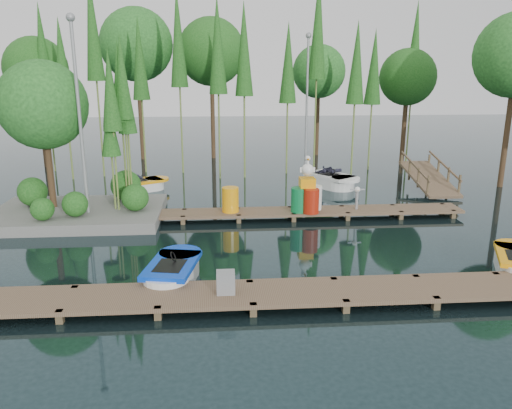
{
  "coord_description": "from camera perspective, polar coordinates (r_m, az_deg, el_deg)",
  "views": [
    {
      "loc": [
        -0.74,
        -15.43,
        5.44
      ],
      "look_at": [
        0.5,
        0.5,
        1.1
      ],
      "focal_mm": 35.0,
      "sensor_mm": 36.0,
      "label": 1
    }
  ],
  "objects": [
    {
      "name": "lamp_island",
      "position": [
        18.59,
        -19.63,
        10.7
      ],
      "size": [
        0.3,
        0.3,
        7.25
      ],
      "color": "gray",
      "rests_on": "ground"
    },
    {
      "name": "seagull_post",
      "position": [
        19.22,
        11.48,
        1.18
      ],
      "size": [
        0.54,
        0.29,
        0.87
      ],
      "color": "gray",
      "rests_on": "far_dock"
    },
    {
      "name": "island",
      "position": [
        19.66,
        -21.03,
        7.61
      ],
      "size": [
        6.2,
        4.2,
        6.75
      ],
      "color": "slate",
      "rests_on": "ground"
    },
    {
      "name": "boat_white_far",
      "position": [
        24.05,
        8.53,
        2.71
      ],
      "size": [
        2.78,
        3.14,
        1.38
      ],
      "rotation": [
        0.0,
        0.0,
        -0.25
      ],
      "color": "white",
      "rests_on": "ground"
    },
    {
      "name": "drum_cluster",
      "position": [
        18.64,
        5.94,
        1.06
      ],
      "size": [
        1.21,
        1.11,
        2.09
      ],
      "color": "#0C7338",
      "rests_on": "far_dock"
    },
    {
      "name": "boat_yellow_far",
      "position": [
        23.67,
        -12.9,
        2.16
      ],
      "size": [
        2.64,
        2.16,
        1.21
      ],
      "rotation": [
        0.0,
        0.0,
        0.18
      ],
      "color": "white",
      "rests_on": "ground"
    },
    {
      "name": "boat_blue",
      "position": [
        13.47,
        -9.47,
        -7.67
      ],
      "size": [
        1.63,
        2.76,
        0.87
      ],
      "rotation": [
        0.0,
        0.0,
        -0.19
      ],
      "color": "white",
      "rests_on": "ground"
    },
    {
      "name": "yellow_barrel",
      "position": [
        18.54,
        -2.95,
        0.56
      ],
      "size": [
        0.62,
        0.62,
        0.93
      ],
      "primitive_type": "cylinder",
      "color": "#FDA10D",
      "rests_on": "far_dock"
    },
    {
      "name": "utility_cabinet",
      "position": [
        11.97,
        -3.48,
        -8.87
      ],
      "size": [
        0.44,
        0.37,
        0.53
      ],
      "primitive_type": "cube",
      "color": "gray",
      "rests_on": "near_dock"
    },
    {
      "name": "tree_screen",
      "position": [
        26.07,
        -7.61,
        16.56
      ],
      "size": [
        34.42,
        18.53,
        10.31
      ],
      "color": "#442F1D",
      "rests_on": "ground"
    },
    {
      "name": "near_dock",
      "position": [
        12.13,
        -0.54,
        -10.22
      ],
      "size": [
        18.0,
        1.5,
        0.5
      ],
      "color": "brown",
      "rests_on": "ground"
    },
    {
      "name": "lamp_rear",
      "position": [
        26.88,
        5.86,
        12.61
      ],
      "size": [
        0.3,
        0.3,
        7.25
      ],
      "color": "gray",
      "rests_on": "ground"
    },
    {
      "name": "far_dock",
      "position": [
        18.75,
        1.05,
        -0.94
      ],
      "size": [
        15.0,
        1.2,
        0.5
      ],
      "color": "brown",
      "rests_on": "ground"
    },
    {
      "name": "ground_plane",
      "position": [
        16.38,
        -1.61,
        -4.21
      ],
      "size": [
        90.0,
        90.0,
        0.0
      ],
      "primitive_type": "plane",
      "color": "#1B2F33"
    },
    {
      "name": "ramp",
      "position": [
        24.48,
        19.12,
        2.92
      ],
      "size": [
        1.5,
        3.94,
        1.49
      ],
      "color": "brown",
      "rests_on": "ground"
    }
  ]
}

